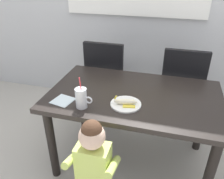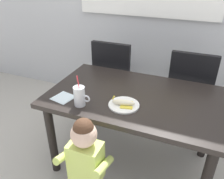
% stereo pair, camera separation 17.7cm
% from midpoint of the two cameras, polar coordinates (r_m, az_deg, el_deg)
% --- Properties ---
extents(ground_plane, '(24.00, 24.00, 0.00)m').
position_cam_midpoint_polar(ground_plane, '(2.29, 2.45, -17.32)').
color(ground_plane, '#B7B2A8').
extents(dining_table, '(1.38, 0.84, 0.74)m').
position_cam_midpoint_polar(dining_table, '(1.88, 2.85, -3.89)').
color(dining_table, black).
rests_on(dining_table, ground).
extents(dining_chair_left, '(0.44, 0.45, 0.96)m').
position_cam_midpoint_polar(dining_chair_left, '(2.58, -3.28, 3.38)').
color(dining_chair_left, black).
rests_on(dining_chair_left, ground).
extents(dining_chair_right, '(0.44, 0.44, 0.96)m').
position_cam_midpoint_polar(dining_chair_right, '(2.46, 15.15, 1.06)').
color(dining_chair_right, black).
rests_on(dining_chair_right, ground).
extents(toddler_standing, '(0.33, 0.24, 0.84)m').
position_cam_midpoint_polar(toddler_standing, '(1.57, -8.12, -17.20)').
color(toddler_standing, '#3F4760').
rests_on(toddler_standing, ground).
extents(milk_cup, '(0.13, 0.08, 0.25)m').
position_cam_midpoint_polar(milk_cup, '(1.66, -10.75, -2.48)').
color(milk_cup, silver).
rests_on(milk_cup, dining_table).
extents(snack_plate, '(0.23, 0.23, 0.01)m').
position_cam_midpoint_polar(snack_plate, '(1.68, 0.50, -3.80)').
color(snack_plate, white).
rests_on(snack_plate, dining_table).
extents(peeled_banana, '(0.18, 0.12, 0.07)m').
position_cam_midpoint_polar(peeled_banana, '(1.66, 0.50, -3.24)').
color(peeled_banana, '#F4EAC6').
rests_on(peeled_banana, snack_plate).
extents(paper_napkin, '(0.18, 0.18, 0.00)m').
position_cam_midpoint_polar(paper_napkin, '(1.79, -15.03, -2.80)').
color(paper_napkin, silver).
rests_on(paper_napkin, dining_table).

